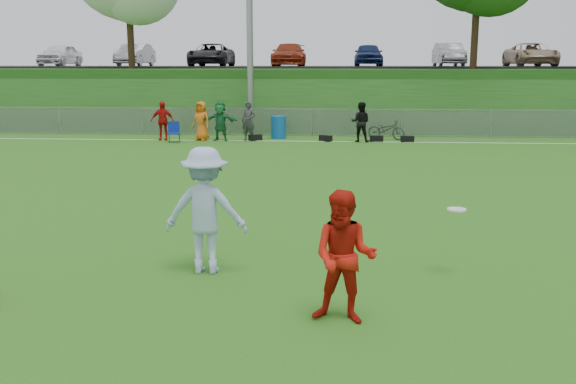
# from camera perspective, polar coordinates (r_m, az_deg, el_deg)

# --- Properties ---
(ground) EXTENTS (120.00, 120.00, 0.00)m
(ground) POSITION_cam_1_polar(r_m,az_deg,el_deg) (10.15, -1.98, -7.78)
(ground) COLOR #276715
(ground) RESTS_ON ground
(sideline_far) EXTENTS (60.00, 0.10, 0.01)m
(sideline_far) POSITION_cam_1_polar(r_m,az_deg,el_deg) (27.74, 2.09, 4.53)
(sideline_far) COLOR white
(sideline_far) RESTS_ON ground
(fence) EXTENTS (58.00, 0.06, 1.30)m
(fence) POSITION_cam_1_polar(r_m,az_deg,el_deg) (29.66, 2.26, 6.23)
(fence) COLOR gray
(fence) RESTS_ON ground
(berm) EXTENTS (120.00, 18.00, 3.00)m
(berm) POSITION_cam_1_polar(r_m,az_deg,el_deg) (40.58, 2.84, 8.83)
(berm) COLOR #184B15
(berm) RESTS_ON ground
(parking_lot) EXTENTS (120.00, 12.00, 0.10)m
(parking_lot) POSITION_cam_1_polar(r_m,az_deg,el_deg) (42.54, 2.94, 11.04)
(parking_lot) COLOR black
(parking_lot) RESTS_ON berm
(car_row) EXTENTS (32.04, 5.18, 1.44)m
(car_row) POSITION_cam_1_polar(r_m,az_deg,el_deg) (41.59, 1.27, 12.10)
(car_row) COLOR white
(car_row) RESTS_ON parking_lot
(spectator_row) EXTENTS (9.58, 0.84, 1.69)m
(spectator_row) POSITION_cam_1_polar(r_m,az_deg,el_deg) (27.95, -4.29, 6.29)
(spectator_row) COLOR red
(spectator_row) RESTS_ON ground
(gear_bags) EXTENTS (7.14, 0.57, 0.26)m
(gear_bags) POSITION_cam_1_polar(r_m,az_deg,el_deg) (27.81, 4.72, 4.77)
(gear_bags) COLOR black
(gear_bags) RESTS_ON ground
(player_red_center) EXTENTS (0.96, 0.81, 1.75)m
(player_red_center) POSITION_cam_1_polar(r_m,az_deg,el_deg) (8.33, 5.05, -5.80)
(player_red_center) COLOR red
(player_red_center) RESTS_ON ground
(player_blue) EXTENTS (1.32, 0.76, 2.04)m
(player_blue) POSITION_cam_1_polar(r_m,az_deg,el_deg) (10.32, -7.35, -1.64)
(player_blue) COLOR #A4BCE4
(player_blue) RESTS_ON ground
(frisbee) EXTENTS (0.30, 0.30, 0.03)m
(frisbee) POSITION_cam_1_polar(r_m,az_deg,el_deg) (10.45, 14.76, -1.52)
(frisbee) COLOR white
(frisbee) RESTS_ON ground
(recycling_bin) EXTENTS (0.70, 0.70, 1.00)m
(recycling_bin) POSITION_cam_1_polar(r_m,az_deg,el_deg) (28.77, -0.85, 5.78)
(recycling_bin) COLOR #0E50A1
(recycling_bin) RESTS_ON ground
(camp_chair) EXTENTS (0.61, 0.62, 0.88)m
(camp_chair) POSITION_cam_1_polar(r_m,az_deg,el_deg) (27.79, -10.08, 4.90)
(camp_chair) COLOR #0D2694
(camp_chair) RESTS_ON ground
(bicycle) EXTENTS (1.79, 1.22, 0.89)m
(bicycle) POSITION_cam_1_polar(r_m,az_deg,el_deg) (28.75, 8.74, 5.53)
(bicycle) COLOR #303032
(bicycle) RESTS_ON ground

